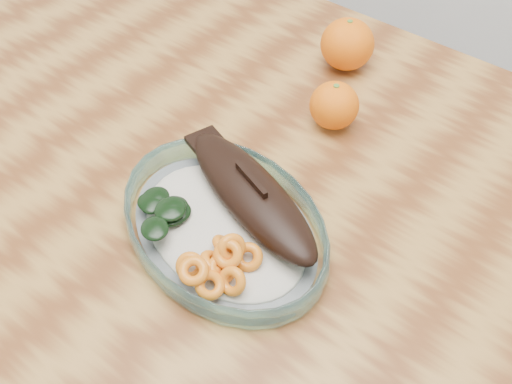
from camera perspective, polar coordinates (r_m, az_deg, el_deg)
dining_table at (r=0.91m, az=-1.50°, el=-1.31°), size 1.20×0.80×0.75m
plated_meal at (r=0.74m, az=-2.77°, el=-2.63°), size 0.64×0.64×0.08m
orange_left at (r=0.98m, az=8.12°, el=12.88°), size 0.08×0.08×0.08m
orange_right at (r=0.87m, az=6.97°, el=7.65°), size 0.07×0.07×0.07m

